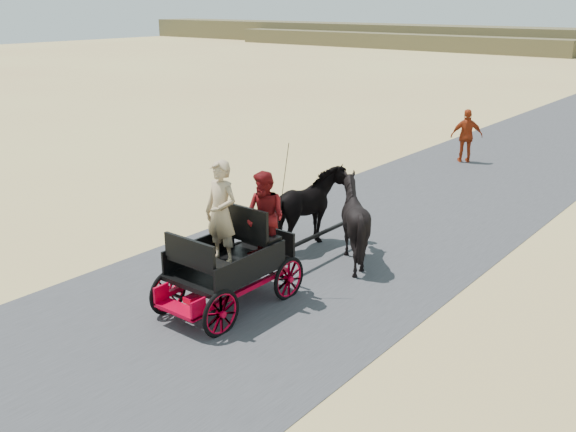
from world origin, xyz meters
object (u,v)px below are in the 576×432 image
Objects in this scene: horse_left at (309,210)px; horse_right at (353,221)px; carriage at (230,285)px; pedestrian at (467,136)px.

horse_left is 1.10m from horse_right.
carriage is 1.39× the size of pedestrian.
pedestrian is (-1.75, 9.33, 0.01)m from horse_right.
horse_left is at bearing 0.00° from horse_right.
carriage is 12.40m from pedestrian.
horse_right is at bearing -180.00° from horse_left.
horse_right reaches higher than horse_left.
horse_right is at bearing 66.91° from pedestrian.
horse_left is at bearing 60.27° from pedestrian.
carriage is 1.41× the size of horse_right.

